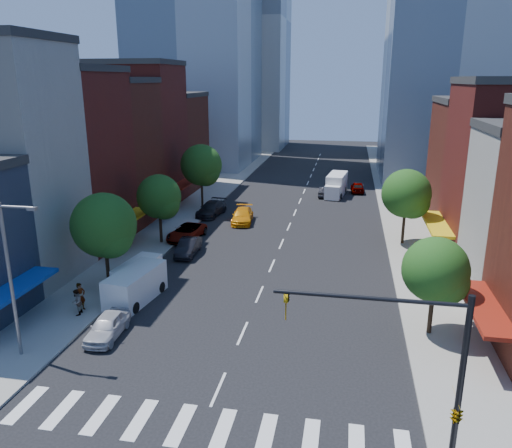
{
  "coord_description": "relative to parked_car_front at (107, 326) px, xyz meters",
  "views": [
    {
      "loc": [
        6.02,
        -21.59,
        15.41
      ],
      "look_at": [
        -0.54,
        13.49,
        5.0
      ],
      "focal_mm": 35.0,
      "sensor_mm": 36.0,
      "label": 1
    }
  ],
  "objects": [
    {
      "name": "bldg_right_3",
      "position": [
        29.13,
        29.96,
        5.78
      ],
      "size": [
        12.0,
        10.0,
        13.0
      ],
      "primitive_type": "cube",
      "color": "#4F1D13",
      "rests_on": "ground"
    },
    {
      "name": "tree_left_near",
      "position": [
        -3.22,
        6.89,
        4.14
      ],
      "size": [
        4.8,
        4.8,
        7.3
      ],
      "color": "black",
      "rests_on": "sidewalk_left"
    },
    {
      "name": "streetlight",
      "position": [
        -3.68,
        -3.04,
        4.55
      ],
      "size": [
        2.25,
        0.25,
        9.0
      ],
      "color": "slate",
      "rests_on": "sidewalk_left"
    },
    {
      "name": "crosswalk",
      "position": [
        8.13,
        -7.04,
        -0.72
      ],
      "size": [
        19.0,
        3.0,
        0.01
      ],
      "primitive_type": "cube",
      "color": "silver",
      "rests_on": "ground"
    },
    {
      "name": "bldg_left_5",
      "position": [
        -12.87,
        42.96,
        5.78
      ],
      "size": [
        12.0,
        10.0,
        13.0
      ],
      "primitive_type": "cube",
      "color": "#4F1D13",
      "rests_on": "ground"
    },
    {
      "name": "parked_car_third",
      "position": [
        -1.37,
        19.67,
        0.02
      ],
      "size": [
        3.16,
        5.63,
        1.49
      ],
      "primitive_type": "imported",
      "rotation": [
        0.0,
        0.0,
        -0.13
      ],
      "color": "#999999",
      "rests_on": "ground"
    },
    {
      "name": "cargo_van_far",
      "position": [
        -1.39,
        7.71,
        0.25
      ],
      "size": [
        2.41,
        4.82,
        1.97
      ],
      "rotation": [
        0.0,
        0.0,
        -0.13
      ],
      "color": "white",
      "rests_on": "ground"
    },
    {
      "name": "bldg_left_4",
      "position": [
        -12.87,
        33.46,
        7.78
      ],
      "size": [
        12.0,
        9.0,
        17.0
      ],
      "primitive_type": "cube",
      "color": "maroon",
      "rests_on": "ground"
    },
    {
      "name": "tree_right_near",
      "position": [
        19.78,
        3.89,
        3.46
      ],
      "size": [
        4.0,
        4.0,
        6.2
      ],
      "color": "black",
      "rests_on": "sidewalk_right"
    },
    {
      "name": "sidewalk_left",
      "position": [
        -4.37,
        35.96,
        -0.65
      ],
      "size": [
        5.0,
        120.0,
        0.15
      ],
      "primitive_type": "cube",
      "color": "gray",
      "rests_on": "ground"
    },
    {
      "name": "traffic_car_oncoming",
      "position": [
        11.11,
        41.22,
        -0.06
      ],
      "size": [
        1.47,
        4.04,
        1.32
      ],
      "primitive_type": "imported",
      "rotation": [
        0.0,
        0.0,
        3.12
      ],
      "color": "black",
      "rests_on": "ground"
    },
    {
      "name": "parked_car_second",
      "position": [
        0.21,
        15.38,
        0.01
      ],
      "size": [
        1.79,
        4.54,
        1.47
      ],
      "primitive_type": "imported",
      "rotation": [
        0.0,
        0.0,
        0.05
      ],
      "color": "black",
      "rests_on": "ground"
    },
    {
      "name": "pedestrian_near",
      "position": [
        -3.35,
        2.86,
        0.41
      ],
      "size": [
        0.7,
        0.84,
        1.98
      ],
      "primitive_type": "imported",
      "rotation": [
        0.0,
        0.0,
        1.2
      ],
      "color": "#999999",
      "rests_on": "sidewalk_left"
    },
    {
      "name": "tree_left_mid",
      "position": [
        -3.22,
        17.89,
        3.8
      ],
      "size": [
        4.2,
        4.2,
        6.65
      ],
      "color": "black",
      "rests_on": "sidewalk_left"
    },
    {
      "name": "traffic_car_far",
      "position": [
        15.54,
        44.72,
        0.02
      ],
      "size": [
        1.91,
        4.41,
        1.48
      ],
      "primitive_type": "imported",
      "rotation": [
        0.0,
        0.0,
        3.18
      ],
      "color": "#999999",
      "rests_on": "ground"
    },
    {
      "name": "tower_far_w",
      "position": [
        -9.87,
        90.96,
        27.28
      ],
      "size": [
        18.0,
        18.0,
        56.0
      ],
      "primitive_type": "cube",
      "color": "#9EA5AD",
      "rests_on": "ground"
    },
    {
      "name": "ground",
      "position": [
        8.13,
        -4.04,
        -0.72
      ],
      "size": [
        220.0,
        220.0,
        0.0
      ],
      "primitive_type": "plane",
      "color": "black",
      "rests_on": "ground"
    },
    {
      "name": "traffic_signal",
      "position": [
        18.07,
        -8.54,
        3.43
      ],
      "size": [
        7.24,
        2.24,
        8.0
      ],
      "color": "black",
      "rests_on": "sidewalk_right"
    },
    {
      "name": "taxi",
      "position": [
        2.83,
        26.68,
        0.04
      ],
      "size": [
        2.73,
        5.51,
        1.54
      ],
      "primitive_type": "imported",
      "rotation": [
        0.0,
        0.0,
        0.11
      ],
      "color": "orange",
      "rests_on": "ground"
    },
    {
      "name": "cargo_van_near",
      "position": [
        -0.47,
        5.2,
        0.42
      ],
      "size": [
        2.86,
        5.68,
        2.32
      ],
      "rotation": [
        0.0,
        0.0,
        -0.13
      ],
      "color": "silver",
      "rests_on": "ground"
    },
    {
      "name": "box_truck",
      "position": [
        12.63,
        42.34,
        0.64
      ],
      "size": [
        2.94,
        7.38,
        2.89
      ],
      "rotation": [
        0.0,
        0.0,
        -0.12
      ],
      "color": "white",
      "rests_on": "ground"
    },
    {
      "name": "bldg_left_2",
      "position": [
        -12.87,
        16.46,
        7.28
      ],
      "size": [
        12.0,
        9.0,
        16.0
      ],
      "primitive_type": "cube",
      "color": "maroon",
      "rests_on": "ground"
    },
    {
      "name": "parked_car_rear",
      "position": [
        -1.37,
        28.92,
        0.08
      ],
      "size": [
        2.87,
        5.75,
        1.61
      ],
      "primitive_type": "imported",
      "rotation": [
        0.0,
        0.0,
        -0.12
      ],
      "color": "black",
      "rests_on": "ground"
    },
    {
      "name": "parked_car_front",
      "position": [
        0.0,
        0.0,
        0.0
      ],
      "size": [
        1.94,
        4.34,
        1.45
      ],
      "primitive_type": "imported",
      "rotation": [
        0.0,
        0.0,
        0.05
      ],
      "color": "silver",
      "rests_on": "ground"
    },
    {
      "name": "pedestrian_far",
      "position": [
        -3.26,
        2.15,
        0.32
      ],
      "size": [
        0.84,
        0.99,
        1.8
      ],
      "primitive_type": "imported",
      "rotation": [
        0.0,
        0.0,
        -1.37
      ],
      "color": "#999999",
      "rests_on": "sidewalk_left"
    },
    {
      "name": "tree_right_far",
      "position": [
        19.78,
        21.89,
        4.14
      ],
      "size": [
        4.6,
        4.6,
        7.2
      ],
      "color": "black",
      "rests_on": "sidewalk_right"
    },
    {
      "name": "bldg_left_3",
      "position": [
        -12.87,
        24.96,
        6.78
      ],
      "size": [
        12.0,
        8.0,
        15.0
      ],
      "primitive_type": "cube",
      "color": "#4F1D13",
      "rests_on": "ground"
    },
    {
      "name": "sidewalk_right",
      "position": [
        20.63,
        35.96,
        -0.65
      ],
      "size": [
        5.0,
        120.0,
        0.15
      ],
      "primitive_type": "cube",
      "color": "gray",
      "rests_on": "ground"
    },
    {
      "name": "tree_left_far",
      "position": [
        -3.22,
        31.89,
        4.48
      ],
      "size": [
        5.0,
        5.0,
        7.75
      ],
      "color": "black",
      "rests_on": "sidewalk_left"
    }
  ]
}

